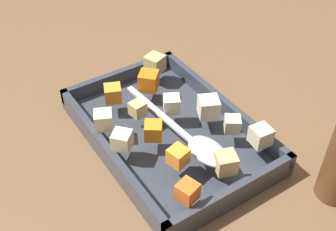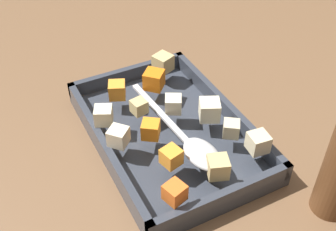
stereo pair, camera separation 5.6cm
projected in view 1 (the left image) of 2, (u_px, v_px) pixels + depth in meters
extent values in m
plane|color=brown|center=(179.00, 137.00, 0.74)|extent=(4.00, 4.00, 0.00)
cube|color=#333842|center=(168.00, 136.00, 0.73)|extent=(0.35, 0.24, 0.01)
cube|color=#333842|center=(108.00, 153.00, 0.67)|extent=(0.35, 0.01, 0.03)
cube|color=#333842|center=(221.00, 103.00, 0.76)|extent=(0.35, 0.01, 0.03)
cube|color=#333842|center=(120.00, 77.00, 0.82)|extent=(0.01, 0.24, 0.03)
cube|color=#333842|center=(233.00, 193.00, 0.61)|extent=(0.01, 0.24, 0.03)
cube|color=orange|center=(113.00, 94.00, 0.74)|extent=(0.04, 0.04, 0.03)
cube|color=orange|center=(150.00, 80.00, 0.76)|extent=(0.05, 0.05, 0.03)
cube|color=orange|center=(153.00, 131.00, 0.67)|extent=(0.04, 0.04, 0.03)
cube|color=orange|center=(178.00, 156.00, 0.63)|extent=(0.03, 0.03, 0.03)
cube|color=orange|center=(187.00, 191.00, 0.58)|extent=(0.03, 0.03, 0.03)
cube|color=beige|center=(103.00, 120.00, 0.69)|extent=(0.04, 0.04, 0.03)
cube|color=tan|center=(138.00, 109.00, 0.71)|extent=(0.03, 0.03, 0.02)
cube|color=beige|center=(171.00, 104.00, 0.72)|extent=(0.04, 0.04, 0.03)
cube|color=beige|center=(261.00, 136.00, 0.66)|extent=(0.03, 0.03, 0.03)
cube|color=tan|center=(155.00, 63.00, 0.81)|extent=(0.04, 0.04, 0.03)
cube|color=beige|center=(209.00, 107.00, 0.71)|extent=(0.04, 0.04, 0.03)
cube|color=beige|center=(232.00, 124.00, 0.68)|extent=(0.04, 0.04, 0.03)
cube|color=tan|center=(226.00, 163.00, 0.61)|extent=(0.04, 0.04, 0.03)
cube|color=beige|center=(122.00, 140.00, 0.65)|extent=(0.04, 0.04, 0.03)
ellipsoid|color=silver|center=(208.00, 151.00, 0.64)|extent=(0.08, 0.05, 0.02)
cube|color=silver|center=(158.00, 113.00, 0.72)|extent=(0.18, 0.02, 0.01)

